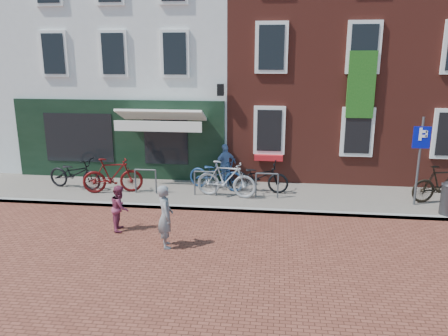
# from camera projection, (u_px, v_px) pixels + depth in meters

# --- Properties ---
(ground) EXTENTS (80.00, 80.00, 0.00)m
(ground) POSITION_uv_depth(u_px,v_px,m) (249.00, 213.00, 13.09)
(ground) COLOR brown
(sidewalk) EXTENTS (24.00, 3.00, 0.10)m
(sidewalk) POSITION_uv_depth(u_px,v_px,m) (282.00, 197.00, 14.40)
(sidewalk) COLOR slate
(sidewalk) RESTS_ON ground
(building_stucco) EXTENTS (8.00, 8.00, 9.00)m
(building_stucco) POSITION_uv_depth(u_px,v_px,m) (147.00, 56.00, 19.29)
(building_stucco) COLOR silver
(building_stucco) RESTS_ON ground
(building_brick_mid) EXTENTS (6.00, 8.00, 10.00)m
(building_brick_mid) POSITION_uv_depth(u_px,v_px,m) (309.00, 44.00, 18.34)
(building_brick_mid) COLOR maroon
(building_brick_mid) RESTS_ON ground
(parking_sign) EXTENTS (0.50, 0.07, 2.71)m
(parking_sign) POSITION_uv_depth(u_px,v_px,m) (420.00, 150.00, 13.06)
(parking_sign) COLOR #4C4C4F
(parking_sign) RESTS_ON sidewalk
(woman) EXTENTS (0.56, 0.67, 1.57)m
(woman) POSITION_uv_depth(u_px,v_px,m) (165.00, 216.00, 10.59)
(woman) COLOR slate
(woman) RESTS_ON ground
(boy) EXTENTS (0.58, 0.68, 1.24)m
(boy) POSITION_uv_depth(u_px,v_px,m) (120.00, 208.00, 11.68)
(boy) COLOR #832F4A
(boy) RESTS_ON ground
(cafe_person) EXTENTS (0.88, 0.82, 1.45)m
(cafe_person) POSITION_uv_depth(u_px,v_px,m) (225.00, 164.00, 15.46)
(cafe_person) COLOR #6C87BA
(cafe_person) RESTS_ON sidewalk
(bicycle_0) EXTENTS (2.12, 1.09, 1.06)m
(bicycle_0) POSITION_uv_depth(u_px,v_px,m) (75.00, 173.00, 15.03)
(bicycle_0) COLOR black
(bicycle_0) RESTS_ON sidewalk
(bicycle_1) EXTENTS (2.04, 1.03, 1.18)m
(bicycle_1) POSITION_uv_depth(u_px,v_px,m) (113.00, 175.00, 14.55)
(bicycle_1) COLOR #4F0A0A
(bicycle_1) RESTS_ON sidewalk
(bicycle_2) EXTENTS (2.14, 1.27, 1.06)m
(bicycle_2) POSITION_uv_depth(u_px,v_px,m) (216.00, 174.00, 14.95)
(bicycle_2) COLOR navy
(bicycle_2) RESTS_ON sidewalk
(bicycle_3) EXTENTS (2.02, 0.86, 1.18)m
(bicycle_3) POSITION_uv_depth(u_px,v_px,m) (226.00, 179.00, 14.11)
(bicycle_3) COLOR gray
(bicycle_3) RESTS_ON sidewalk
(bicycle_4) EXTENTS (2.08, 0.89, 1.06)m
(bicycle_4) POSITION_uv_depth(u_px,v_px,m) (258.00, 177.00, 14.63)
(bicycle_4) COLOR black
(bicycle_4) RESTS_ON sidewalk
(bicycle_5) EXTENTS (2.04, 1.04, 1.18)m
(bicycle_5) POSITION_uv_depth(u_px,v_px,m) (442.00, 184.00, 13.60)
(bicycle_5) COLOR black
(bicycle_5) RESTS_ON sidewalk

